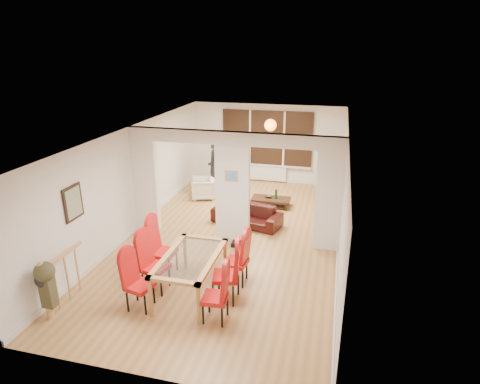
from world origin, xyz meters
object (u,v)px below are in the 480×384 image
at_px(dining_chair_la, 139,282).
at_px(television, 324,186).
at_px(dining_chair_rb, 226,272).
at_px(armchair, 203,188).
at_px(dining_table, 191,275).
at_px(dining_chair_lc, 163,249).
at_px(coffee_table, 271,202).
at_px(bowl, 269,196).
at_px(bottle, 276,194).
at_px(dining_chair_lb, 155,264).
at_px(dining_chair_rc, 236,258).
at_px(dining_chair_ra, 215,294).
at_px(person, 215,167).
at_px(sofa, 247,215).

bearing_deg(dining_chair_la, television, 79.38).
bearing_deg(dining_chair_rb, armchair, 101.30).
distance_m(dining_table, dining_chair_lc, 0.95).
distance_m(coffee_table, bowl, 0.18).
relative_size(dining_table, dining_chair_la, 1.63).
bearing_deg(bottle, dining_chair_rb, -92.16).
relative_size(dining_table, bottle, 5.65).
bearing_deg(dining_table, dining_chair_lc, 146.08).
relative_size(dining_chair_lc, dining_chair_rb, 1.01).
relative_size(dining_table, armchair, 2.44).
height_order(dining_chair_la, dining_chair_rb, dining_chair_rb).
bearing_deg(dining_chair_lb, coffee_table, 86.80).
height_order(dining_chair_lc, television, dining_chair_lc).
relative_size(dining_table, dining_chair_rc, 1.61).
bearing_deg(dining_chair_rc, coffee_table, 97.00).
xyz_separation_m(dining_table, television, (2.15, 5.93, -0.10)).
distance_m(dining_table, dining_chair_lb, 0.71).
relative_size(dining_chair_lc, dining_chair_rc, 1.09).
height_order(coffee_table, bottle, bottle).
relative_size(dining_chair_lc, coffee_table, 1.05).
bearing_deg(armchair, dining_chair_ra, 3.33).
distance_m(dining_table, television, 6.31).
xyz_separation_m(dining_chair_rb, dining_chair_rc, (0.04, 0.59, -0.04)).
relative_size(dining_table, bowl, 7.96).
bearing_deg(armchair, television, 89.82).
relative_size(dining_table, dining_chair_rb, 1.50).
height_order(dining_chair_lc, dining_chair_ra, dining_chair_lc).
relative_size(dining_chair_rb, television, 1.11).
xyz_separation_m(person, coffee_table, (1.86, -0.60, -0.75)).
bearing_deg(armchair, bowl, 69.07).
distance_m(dining_chair_lb, dining_chair_rb, 1.36).
relative_size(dining_chair_rb, bottle, 3.77).
bearing_deg(armchair, dining_chair_lb, -9.11).
height_order(dining_chair_lc, bottle, dining_chair_lc).
height_order(dining_chair_la, television, dining_chair_la).
distance_m(sofa, television, 3.21).
xyz_separation_m(dining_chair_la, bowl, (1.34, 5.31, -0.24)).
distance_m(dining_chair_ra, television, 6.72).
bearing_deg(person, dining_chair_rc, -1.29).
height_order(dining_table, dining_chair_lc, dining_chair_lc).
bearing_deg(coffee_table, bowl, 149.41).
bearing_deg(television, dining_chair_lc, 130.66).
distance_m(dining_chair_lb, dining_chair_lc, 0.56).
height_order(dining_chair_rb, bottle, dining_chair_rb).
distance_m(dining_chair_rc, coffee_table, 4.10).
xyz_separation_m(television, bottle, (-1.30, -1.28, 0.11)).
distance_m(dining_chair_lb, armchair, 4.91).
height_order(dining_table, dining_chair_rb, dining_chair_rb).
height_order(armchair, person, person).
relative_size(dining_chair_lb, armchair, 1.60).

